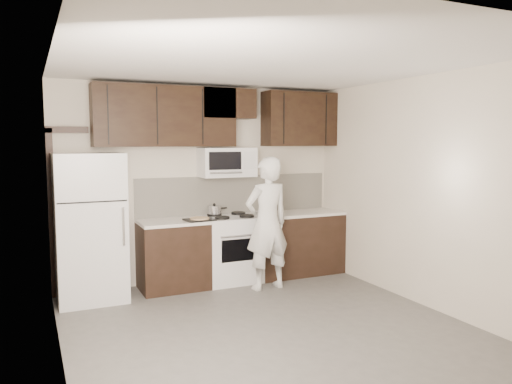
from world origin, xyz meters
TOP-DOWN VIEW (x-y plane):
  - floor at (0.00, 0.00)m, footprint 4.50×4.50m
  - back_wall at (0.00, 2.25)m, footprint 4.00×0.00m
  - ceiling at (0.00, 0.00)m, footprint 4.50×4.50m
  - counter_run at (0.60, 1.94)m, footprint 2.95×0.64m
  - stove at (0.30, 1.94)m, footprint 0.76×0.66m
  - backsplash at (0.50, 2.24)m, footprint 2.90×0.02m
  - upper_cabinets at (0.21, 2.08)m, footprint 3.48×0.35m
  - microwave at (0.30, 2.06)m, footprint 0.76×0.42m
  - refrigerator at (-1.55, 1.89)m, footprint 0.80×0.76m
  - door_trim at (-1.92, 2.21)m, footprint 0.50×0.08m
  - saucepan at (0.12, 2.09)m, footprint 0.31×0.19m
  - baking_tray at (-0.19, 1.78)m, footprint 0.40×0.32m
  - pizza at (-0.19, 1.78)m, footprint 0.28×0.28m
  - person at (0.61, 1.42)m, footprint 0.68×0.49m

SIDE VIEW (x-z plane):
  - floor at x=0.00m, z-range 0.00..0.00m
  - counter_run at x=0.60m, z-range 0.00..0.91m
  - stove at x=0.30m, z-range -0.01..0.93m
  - person at x=0.61m, z-range 0.00..1.74m
  - refrigerator at x=-1.55m, z-range 0.00..1.80m
  - baking_tray at x=-0.19m, z-range 0.91..0.93m
  - pizza at x=-0.19m, z-range 0.93..0.95m
  - saucepan at x=0.12m, z-range 0.89..1.07m
  - backsplash at x=0.50m, z-range 0.91..1.45m
  - door_trim at x=-1.92m, z-range 0.19..2.31m
  - back_wall at x=0.00m, z-range -0.65..3.35m
  - microwave at x=0.30m, z-range 1.45..1.85m
  - upper_cabinets at x=0.21m, z-range 1.89..2.67m
  - ceiling at x=0.00m, z-range 2.70..2.70m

